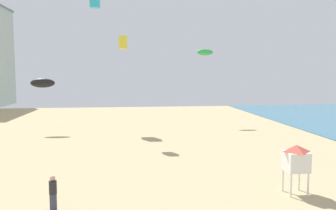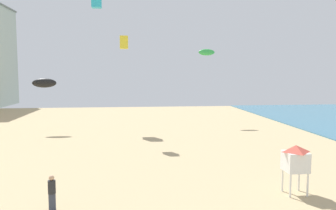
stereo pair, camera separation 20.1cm
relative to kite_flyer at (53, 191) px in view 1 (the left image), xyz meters
name	(u,v)px [view 1 (the left image)]	position (x,y,z in m)	size (l,w,h in m)	color
kite_flyer	(53,191)	(0.00, 0.00, 0.00)	(0.34, 0.34, 1.64)	#383D4C
lifeguard_stand	(296,159)	(11.88, 0.88, 0.92)	(1.10, 1.10, 2.55)	white
kite_black_parafoil	(43,83)	(-5.50, 21.79, 4.22)	(2.49, 0.69, 0.97)	black
kite_cyan_box	(95,0)	(-0.36, 26.25, 13.76)	(1.12, 1.12, 1.76)	#2DB7CC
kite_yellow_box	(123,42)	(2.97, 16.31, 8.04)	(0.74, 0.74, 1.16)	yellow
kite_green_parafoil	(205,52)	(12.77, 26.04, 7.78)	(1.99, 0.55, 0.77)	green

